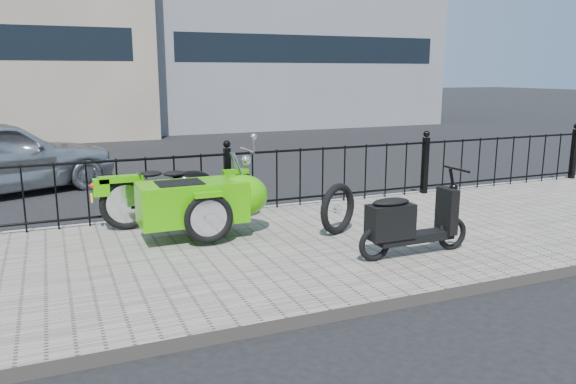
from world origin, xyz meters
name	(u,v)px	position (x,y,z in m)	size (l,w,h in m)	color
ground	(259,244)	(0.00, 0.00, 0.00)	(120.00, 120.00, 0.00)	black
sidewalk	(273,251)	(0.00, -0.50, 0.06)	(30.00, 3.80, 0.12)	#666156
curb	(226,214)	(0.00, 1.44, 0.06)	(30.00, 0.10, 0.12)	gray
iron_fence	(228,182)	(0.00, 1.30, 0.59)	(14.11, 0.11, 1.08)	black
motorcycle_sidecar	(203,198)	(-0.62, 0.32, 0.59)	(2.28, 1.48, 0.98)	black
scooter	(408,224)	(1.26, -1.42, 0.50)	(1.44, 0.42, 0.98)	black
spare_tire	(338,209)	(0.96, -0.33, 0.45)	(0.66, 0.66, 0.09)	black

